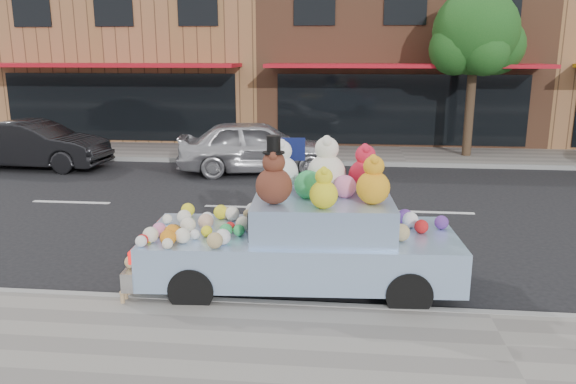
# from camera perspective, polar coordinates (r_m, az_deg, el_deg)

# --- Properties ---
(ground) EXTENTS (120.00, 120.00, 0.00)m
(ground) POSITION_cam_1_polar(r_m,az_deg,el_deg) (12.29, 14.32, -2.03)
(ground) COLOR black
(ground) RESTS_ON ground
(near_sidewalk) EXTENTS (60.00, 3.00, 0.12)m
(near_sidewalk) POSITION_cam_1_polar(r_m,az_deg,el_deg) (6.39, 22.82, -17.57)
(near_sidewalk) COLOR gray
(near_sidewalk) RESTS_ON ground
(far_sidewalk) EXTENTS (60.00, 3.00, 0.12)m
(far_sidewalk) POSITION_cam_1_polar(r_m,az_deg,el_deg) (18.58, 11.56, 3.62)
(far_sidewalk) COLOR gray
(far_sidewalk) RESTS_ON ground
(near_kerb) EXTENTS (60.00, 0.12, 0.13)m
(near_kerb) POSITION_cam_1_polar(r_m,az_deg,el_deg) (7.66, 19.63, -11.80)
(near_kerb) COLOR gray
(near_kerb) RESTS_ON ground
(far_kerb) EXTENTS (60.00, 0.12, 0.13)m
(far_kerb) POSITION_cam_1_polar(r_m,az_deg,el_deg) (17.11, 12.02, 2.75)
(far_kerb) COLOR gray
(far_kerb) RESTS_ON ground
(storefront_left) EXTENTS (10.00, 9.80, 7.30)m
(storefront_left) POSITION_cam_1_polar(r_m,az_deg,el_deg) (25.05, -13.49, 14.35)
(storefront_left) COLOR #96633F
(storefront_left) RESTS_ON ground
(storefront_mid) EXTENTS (10.00, 9.80, 7.30)m
(storefront_mid) POSITION_cam_1_polar(r_m,az_deg,el_deg) (23.75, 10.74, 14.53)
(storefront_mid) COLOR brown
(storefront_mid) RESTS_ON ground
(street_tree) EXTENTS (3.00, 2.70, 5.22)m
(street_tree) POSITION_cam_1_polar(r_m,az_deg,el_deg) (18.66, 18.51, 14.46)
(street_tree) COLOR #38281C
(street_tree) RESTS_ON ground
(car_silver) EXTENTS (4.64, 2.49, 1.50)m
(car_silver) POSITION_cam_1_polar(r_m,az_deg,el_deg) (15.79, -3.18, 4.65)
(car_silver) COLOR #BCBBC0
(car_silver) RESTS_ON ground
(car_dark) EXTENTS (4.30, 1.65, 1.40)m
(car_dark) POSITION_cam_1_polar(r_m,az_deg,el_deg) (17.99, -24.36, 4.40)
(car_dark) COLOR black
(car_dark) RESTS_ON ground
(art_car) EXTENTS (4.57, 1.99, 2.26)m
(art_car) POSITION_cam_1_polar(r_m,az_deg,el_deg) (7.90, 1.48, -4.43)
(art_car) COLOR black
(art_car) RESTS_ON ground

